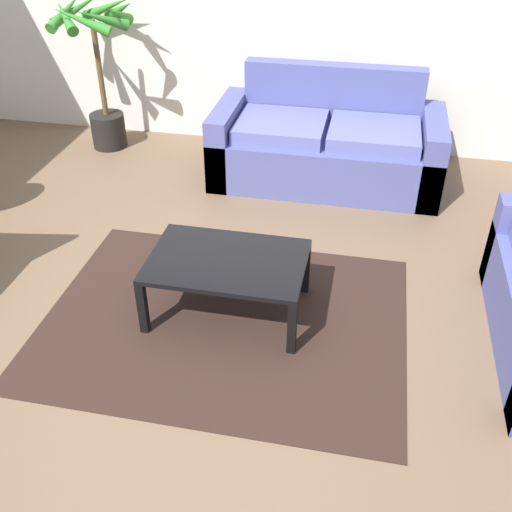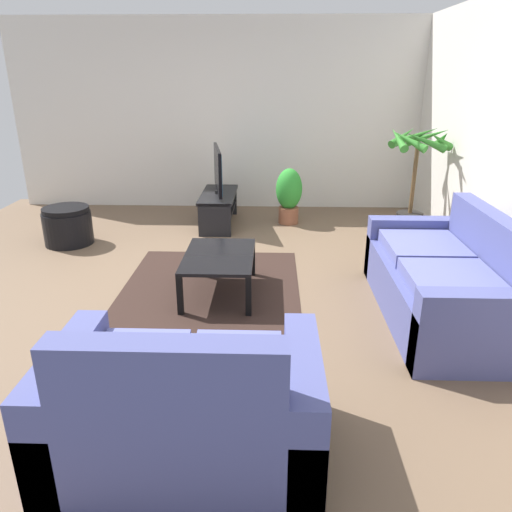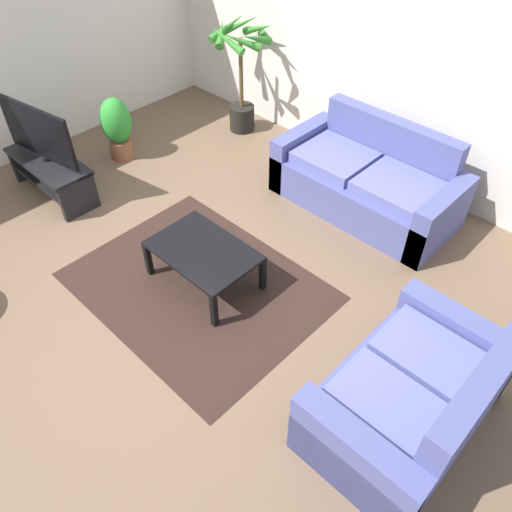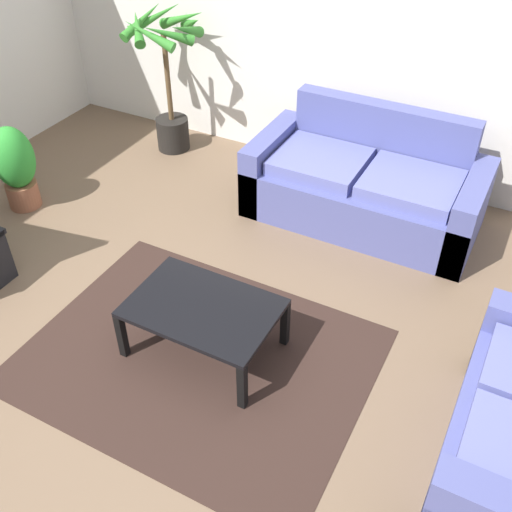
% 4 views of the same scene
% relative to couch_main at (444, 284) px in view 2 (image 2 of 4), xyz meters
% --- Properties ---
extents(ground_plane, '(6.60, 6.60, 0.00)m').
position_rel_couch_main_xyz_m(ground_plane, '(-0.61, -2.28, -0.30)').
color(ground_plane, brown).
extents(wall_left, '(0.06, 6.00, 2.70)m').
position_rel_couch_main_xyz_m(wall_left, '(-3.61, -2.28, 1.05)').
color(wall_left, silver).
rests_on(wall_left, ground).
extents(couch_main, '(1.90, 0.90, 0.90)m').
position_rel_couch_main_xyz_m(couch_main, '(0.00, 0.00, 0.00)').
color(couch_main, '#4C518C').
rests_on(couch_main, ground).
extents(couch_loveseat, '(0.90, 1.43, 0.90)m').
position_rel_couch_main_xyz_m(couch_loveseat, '(1.67, -1.90, -0.00)').
color(couch_loveseat, '#4C518C').
rests_on(couch_loveseat, ground).
extents(tv_stand, '(1.10, 0.45, 0.43)m').
position_rel_couch_main_xyz_m(tv_stand, '(-2.61, -2.17, -0.02)').
color(tv_stand, black).
rests_on(tv_stand, ground).
extents(tv, '(1.00, 0.21, 0.61)m').
position_rel_couch_main_xyz_m(tv, '(-2.61, -2.17, 0.45)').
color(tv, black).
rests_on(tv, tv_stand).
extents(coffee_table, '(0.94, 0.64, 0.39)m').
position_rel_couch_main_xyz_m(coffee_table, '(-0.40, -1.93, 0.04)').
color(coffee_table, black).
rests_on(coffee_table, ground).
extents(area_rug, '(2.20, 1.70, 0.01)m').
position_rel_couch_main_xyz_m(area_rug, '(-0.40, -2.03, -0.30)').
color(area_rug, black).
rests_on(area_rug, ground).
extents(potted_palm, '(0.82, 0.78, 1.37)m').
position_rel_couch_main_xyz_m(potted_palm, '(-2.12, 0.28, 0.44)').
color(potted_palm, black).
rests_on(potted_palm, ground).
extents(potted_plant_small, '(0.36, 0.36, 0.76)m').
position_rel_couch_main_xyz_m(potted_plant_small, '(-2.70, -1.22, 0.11)').
color(potted_plant_small, brown).
rests_on(potted_plant_small, ground).
extents(ottoman, '(0.57, 0.57, 0.45)m').
position_rel_couch_main_xyz_m(ottoman, '(-1.75, -3.91, -0.08)').
color(ottoman, black).
rests_on(ottoman, ground).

